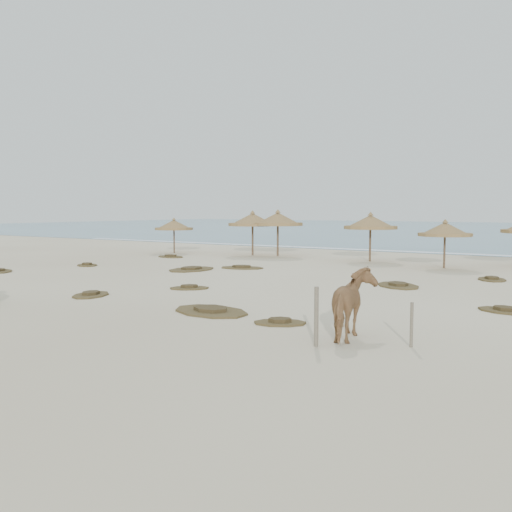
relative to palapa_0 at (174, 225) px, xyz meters
The scene contains 21 objects.
ground 21.80m from the palapa_0, 46.84° to the right, with size 160.00×160.00×0.00m, color beige.
foam_line 18.10m from the palapa_0, 34.37° to the left, with size 70.00×0.60×0.01m, color white.
palapa_0 is the anchor object (origin of this frame).
palapa_1 7.81m from the palapa_0, 12.45° to the left, with size 4.16×4.16×3.10m.
palapa_2 6.01m from the palapa_0, 12.72° to the left, with size 4.26×4.26×3.04m.
palapa_3 14.26m from the palapa_0, ahead, with size 4.16×4.16×2.96m.
palapa_4 18.99m from the palapa_0, ahead, with size 3.67×3.67×2.60m.
horse 28.24m from the palapa_0, 39.63° to the right, with size 0.91×2.01×1.70m, color #9B7446.
fence_post_near 28.68m from the palapa_0, 41.92° to the right, with size 0.10×0.10×1.37m, color #6F6753.
fence_post_far 29.36m from the palapa_0, 37.88° to the right, with size 0.07×0.07×1.02m, color #6F6753.
scrub_1 11.89m from the palapa_0, 44.01° to the right, with size 2.00×2.97×0.16m.
scrub_2 18.73m from the palapa_0, 46.53° to the right, with size 1.84×1.75×0.16m.
scrub_3 21.20m from the palapa_0, 23.24° to the right, with size 2.68×2.73×0.16m.
scrub_4 27.01m from the palapa_0, 26.61° to the right, with size 1.92×1.52×0.16m.
scrub_6 4.15m from the palapa_0, 51.89° to the right, with size 2.35×1.84×0.16m.
scrub_7 22.59m from the palapa_0, 10.44° to the right, with size 1.71×2.08×0.16m.
scrub_8 10.06m from the palapa_0, 77.10° to the right, with size 1.98×1.82×0.16m.
scrub_9 23.93m from the palapa_0, 45.69° to the right, with size 3.00×2.26×0.16m.
scrub_11 20.25m from the palapa_0, 56.80° to the right, with size 1.80×2.11×0.16m.
scrub_12 26.08m from the palapa_0, 42.04° to the right, with size 1.73×1.53×0.16m.
scrub_13 11.95m from the palapa_0, 30.92° to the right, with size 2.65×2.08×0.16m.
Camera 1 is at (12.36, -14.68, 3.12)m, focal length 40.00 mm.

